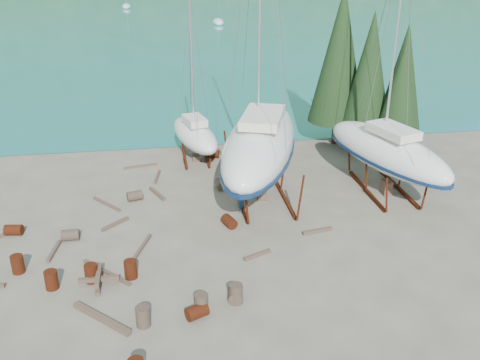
{
  "coord_description": "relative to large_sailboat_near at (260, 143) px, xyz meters",
  "views": [
    {
      "loc": [
        -2.02,
        -22.83,
        14.01
      ],
      "look_at": [
        2.04,
        3.0,
        2.38
      ],
      "focal_mm": 40.0,
      "sensor_mm": 36.0,
      "label": 1
    }
  ],
  "objects": [
    {
      "name": "drum_5",
      "position": [
        -4.5,
        -10.83,
        -2.88
      ],
      "size": [
        0.58,
        0.58,
        0.88
      ],
      "primitive_type": "cylinder",
      "color": "#2D2823",
      "rests_on": "ground"
    },
    {
      "name": "drum_6",
      "position": [
        -2.37,
        -3.74,
        -3.03
      ],
      "size": [
        0.85,
        1.03,
        0.58
      ],
      "primitive_type": "cylinder",
      "rotation": [
        1.57,
        0.0,
        0.35
      ],
      "color": "#55230E",
      "rests_on": "ground"
    },
    {
      "name": "timber_11",
      "position": [
        -7.07,
        -5.51,
        -3.25
      ],
      "size": [
        1.09,
        2.75,
        0.15
      ],
      "primitive_type": "cube",
      "rotation": [
        0.0,
        0.0,
        2.8
      ],
      "color": "brown",
      "rests_on": "ground"
    },
    {
      "name": "large_sailboat_far",
      "position": [
        7.61,
        -0.7,
        -0.68
      ],
      "size": [
        5.9,
        10.62,
        16.15
      ],
      "rotation": [
        0.0,
        0.0,
        0.31
      ],
      "color": "silver",
      "rests_on": "ground"
    },
    {
      "name": "drum_4",
      "position": [
        -2.13,
        6.44,
        -3.03
      ],
      "size": [
        1.0,
        0.79,
        0.58
      ],
      "primitive_type": "cylinder",
      "rotation": [
        1.57,
        0.0,
        1.31
      ],
      "color": "#55230E",
      "rests_on": "ground"
    },
    {
      "name": "timber_0",
      "position": [
        -7.2,
        5.44,
        -3.25
      ],
      "size": [
        2.25,
        0.63,
        0.14
      ],
      "primitive_type": "cube",
      "rotation": [
        0.0,
        0.0,
        1.79
      ],
      "color": "brown",
      "rests_on": "ground"
    },
    {
      "name": "ground",
      "position": [
        -3.7,
        -6.02,
        -3.32
      ],
      "size": [
        600.0,
        600.0,
        0.0
      ],
      "primitive_type": "plane",
      "color": "#5A5547",
      "rests_on": "ground"
    },
    {
      "name": "timber_3",
      "position": [
        -8.6,
        -7.33,
        -3.25
      ],
      "size": [
        2.32,
        2.42,
        0.15
      ],
      "primitive_type": "cube",
      "rotation": [
        0.0,
        0.0,
        0.76
      ],
      "color": "brown",
      "rests_on": "ground"
    },
    {
      "name": "drum_8",
      "position": [
        -12.63,
        -6.57,
        -2.88
      ],
      "size": [
        0.58,
        0.58,
        0.88
      ],
      "primitive_type": "cylinder",
      "color": "#55230E",
      "rests_on": "ground"
    },
    {
      "name": "timber_4",
      "position": [
        -8.46,
        -2.67,
        -3.24
      ],
      "size": [
        1.43,
        1.37,
        0.17
      ],
      "primitive_type": "cube",
      "rotation": [
        0.0,
        0.0,
        2.33
      ],
      "color": "brown",
      "rests_on": "ground"
    },
    {
      "name": "cypress_back_left",
      "position": [
        7.3,
        7.98,
        3.34
      ],
      "size": [
        4.14,
        4.14,
        11.5
      ],
      "color": "black",
      "rests_on": "ground"
    },
    {
      "name": "timber_pile_fore",
      "position": [
        -8.85,
        -8.18,
        -3.02
      ],
      "size": [
        1.8,
        1.8,
        0.6
      ],
      "color": "brown",
      "rests_on": "ground"
    },
    {
      "name": "drum_9",
      "position": [
        -7.47,
        0.3,
        -3.03
      ],
      "size": [
        1.0,
        0.79,
        0.58
      ],
      "primitive_type": "cylinder",
      "rotation": [
        1.57,
        0.0,
        1.83
      ],
      "color": "#2D2823",
      "rests_on": "ground"
    },
    {
      "name": "drum_13",
      "position": [
        -10.88,
        -8.12,
        -2.88
      ],
      "size": [
        0.58,
        0.58,
        0.88
      ],
      "primitive_type": "cylinder",
      "color": "#55230E",
      "rests_on": "ground"
    },
    {
      "name": "drum_2",
      "position": [
        -13.62,
        -2.91,
        -3.03
      ],
      "size": [
        0.96,
        0.7,
        0.58
      ],
      "primitive_type": "cylinder",
      "rotation": [
        1.57,
        0.0,
        1.42
      ],
      "color": "#55230E",
      "rests_on": "ground"
    },
    {
      "name": "drum_12",
      "position": [
        -4.72,
        -11.14,
        -3.03
      ],
      "size": [
        1.04,
        0.89,
        0.58
      ],
      "primitive_type": "cylinder",
      "rotation": [
        1.57,
        0.0,
        2.0
      ],
      "color": "#55230E",
      "rests_on": "ground"
    },
    {
      "name": "worker",
      "position": [
        -1.43,
        -2.13,
        -2.47
      ],
      "size": [
        0.63,
        0.73,
        1.7
      ],
      "primitive_type": "imported",
      "rotation": [
        0.0,
        0.0,
        1.14
      ],
      "color": "navy",
      "rests_on": "ground"
    },
    {
      "name": "timber_1",
      "position": [
        2.14,
        -5.13,
        -3.23
      ],
      "size": [
        1.68,
        0.49,
        0.19
      ],
      "primitive_type": "cube",
      "rotation": [
        0.0,
        0.0,
        1.75
      ],
      "color": "brown",
      "rests_on": "ground"
    },
    {
      "name": "timber_8",
      "position": [
        -6.15,
        0.8,
        -3.23
      ],
      "size": [
        0.98,
        1.86,
        0.19
      ],
      "primitive_type": "cube",
      "rotation": [
        0.0,
        0.0,
        0.42
      ],
      "color": "brown",
      "rests_on": "ground"
    },
    {
      "name": "small_sailboat_shore",
      "position": [
        -3.37,
        6.38,
        -1.48
      ],
      "size": [
        3.86,
        7.31,
        11.17
      ],
      "rotation": [
        0.0,
        0.0,
        0.25
      ],
      "color": "silver",
      "rests_on": "ground"
    },
    {
      "name": "moored_boat_far",
      "position": [
        -11.7,
        103.98,
        -2.94
      ],
      "size": [
        2.0,
        5.0,
        6.05
      ],
      "color": "silver",
      "rests_on": "ground"
    },
    {
      "name": "drum_16",
      "position": [
        -6.87,
        -11.3,
        -2.88
      ],
      "size": [
        0.58,
        0.58,
        0.88
      ],
      "primitive_type": "cylinder",
      "color": "#2D2823",
      "rests_on": "ground"
    },
    {
      "name": "timber_7",
      "position": [
        -1.43,
        -6.95,
        -3.23
      ],
      "size": [
        1.47,
        0.77,
        0.17
      ],
      "primitive_type": "cube",
      "rotation": [
        0.0,
        0.0,
        1.99
      ],
      "color": "brown",
      "rests_on": "ground"
    },
    {
      "name": "drum_1",
      "position": [
        -3.02,
        -10.21,
        -3.03
      ],
      "size": [
        0.68,
        0.94,
        0.58
      ],
      "primitive_type": "cylinder",
      "rotation": [
        1.57,
        0.0,
        3.02
      ],
      "color": "#2D2823",
      "rests_on": "ground"
    },
    {
      "name": "drum_14",
      "position": [
        -9.2,
        -7.86,
        -2.88
      ],
      "size": [
        0.58,
        0.58,
        0.88
      ],
      "primitive_type": "cylinder",
      "color": "#55230E",
      "rests_on": "ground"
    },
    {
      "name": "moored_boat_mid",
      "position": [
        6.3,
        73.98,
        -2.94
      ],
      "size": [
        2.0,
        5.0,
        6.05
      ],
      "color": "silver",
      "rests_on": "ground"
    },
    {
      "name": "timber_16",
      "position": [
        -8.56,
        -10.74,
        -3.21
      ],
      "size": [
        2.46,
        2.4,
        0.23
      ],
      "primitive_type": "cube",
      "rotation": [
        0.0,
        0.0,
        0.8
      ],
      "color": "brown",
      "rests_on": "ground"
    },
    {
      "name": "large_sailboat_near",
      "position": [
        0.0,
        0.0,
        0.0
      ],
      "size": [
        7.95,
        13.65,
        20.66
      ],
      "rotation": [
        0.0,
        0.0,
        -0.34
      ],
      "color": "silver",
      "rests_on": "ground"
    },
    {
      "name": "timber_pile_aft",
      "position": [
        -0.49,
        2.45,
        -3.02
      ],
      "size": [
        1.8,
        1.8,
        0.6
      ],
      "color": "brown",
      "rests_on": "ground"
    },
    {
      "name": "cypress_far_right",
      "position": [
        11.8,
        6.98,
        1.89
      ],
      "size": [
        3.24,
        3.24,
        9.0
      ],
      "color": "black",
      "rests_on": "ground"
    },
    {
      "name": "timber_15",
      "position": [
        -9.09,
        -0.1,
        -3.25
      ],
      "size": [
        1.73,
        2.05,
        0.15
      ],
      "primitive_type": "cube",
      "rotation": [
        0.0,
        0.0,
        0.69
      ],
      "color": "brown",
      "rests_on": "ground"
    },
    {
      "name": "drum_17",
      "position": [
        -2.99,
        -10.38,
        -2.88
      ],
      "size": [
        0.58,
        0.58,
        0.88
      ],
      "primitive_type": "cylinder",
      "color": "#2D2823",
      "rests_on": "ground"
    },
    {
      "name": "drum_11",
      "position": [
        -2.25,
        1.15,
        -3.03
      ],
      "size": [
        0.65,
        0.93,
        0.58
      ],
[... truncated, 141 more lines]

